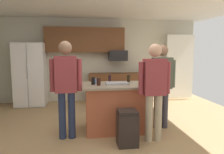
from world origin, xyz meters
name	(u,v)px	position (x,y,z in m)	size (l,w,h in m)	color
floor	(109,131)	(0.00, 0.00, 0.00)	(7.04, 7.04, 0.00)	tan
back_wall	(98,60)	(0.00, 2.80, 1.30)	(6.40, 0.10, 2.60)	beige
french_door_window_panel	(180,66)	(2.60, 2.40, 1.10)	(0.90, 0.06, 2.00)	white
cabinet_run_upper	(85,40)	(-0.40, 2.60, 1.93)	(2.40, 0.38, 0.75)	brown
cabinet_run_lower	(118,87)	(0.60, 2.48, 0.45)	(1.80, 0.63, 0.90)	brown
refrigerator	(31,74)	(-2.00, 2.38, 0.91)	(0.85, 0.76, 1.83)	white
microwave_over_range	(118,56)	(0.60, 2.50, 1.45)	(0.56, 0.40, 0.32)	black
kitchen_island	(114,107)	(0.12, 0.08, 0.48)	(1.26, 0.88, 0.94)	#AD5638
person_elder_center	(162,80)	(1.10, 0.06, 1.00)	(0.57, 0.23, 1.73)	#383842
person_host_foreground	(154,86)	(0.74, -0.54, 1.00)	(0.57, 0.23, 1.73)	tan
person_guest_left	(66,83)	(-0.79, -0.21, 1.03)	(0.57, 0.23, 1.78)	#232D4C
glass_dark_ale	(110,79)	(0.06, 0.27, 1.02)	(0.06, 0.06, 0.16)	black
mug_blue_stoneware	(94,81)	(-0.26, 0.24, 0.99)	(0.13, 0.09, 0.10)	#4C6B99
glass_pilsner	(99,82)	(-0.19, -0.01, 1.02)	(0.07, 0.07, 0.15)	black
glass_stout_tall	(93,81)	(-0.29, 0.11, 1.02)	(0.07, 0.07, 0.15)	black
glass_short_whisky	(128,79)	(0.47, 0.35, 1.01)	(0.07, 0.07, 0.15)	black
serving_tray	(117,83)	(0.17, 0.07, 0.96)	(0.44, 0.30, 0.04)	#B7B7BC
trash_bin	(127,128)	(0.24, -0.64, 0.30)	(0.34, 0.34, 0.61)	black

